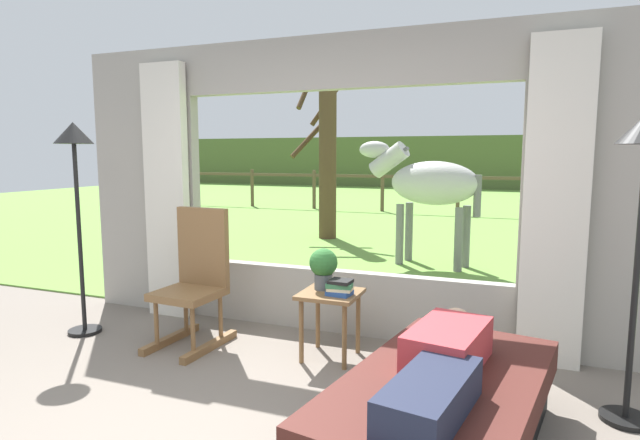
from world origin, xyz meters
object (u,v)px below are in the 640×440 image
(potted_plant, at_px, (323,266))
(horse, at_px, (428,184))
(pasture_tree, at_px, (327,157))
(floor_lamp_left, at_px, (75,164))
(side_table, at_px, (330,304))
(rocking_chair, at_px, (196,278))
(reclining_person, at_px, (443,361))
(book_stack, at_px, (340,288))
(recliner_sofa, at_px, (442,413))

(potted_plant, bearing_deg, horse, 86.44)
(potted_plant, xyz_separation_m, pasture_tree, (-1.91, 5.22, 0.82))
(floor_lamp_left, xyz_separation_m, pasture_tree, (0.22, 5.52, 0.04))
(side_table, distance_m, pasture_tree, 5.75)
(rocking_chair, relative_size, potted_plant, 3.50)
(reclining_person, relative_size, rocking_chair, 1.28)
(book_stack, bearing_deg, pasture_tree, 111.36)
(recliner_sofa, bearing_deg, potted_plant, 145.49)
(horse, bearing_deg, reclining_person, -157.47)
(recliner_sofa, relative_size, book_stack, 9.01)
(recliner_sofa, xyz_separation_m, reclining_person, (0.00, -0.05, 0.30))
(recliner_sofa, distance_m, book_stack, 1.33)
(reclining_person, xyz_separation_m, potted_plant, (-1.06, 1.09, 0.18))
(potted_plant, bearing_deg, side_table, -36.87)
(recliner_sofa, height_order, horse, horse)
(recliner_sofa, distance_m, floor_lamp_left, 3.51)
(floor_lamp_left, relative_size, pasture_tree, 0.56)
(recliner_sofa, bearing_deg, side_table, 144.93)
(side_table, height_order, floor_lamp_left, floor_lamp_left)
(reclining_person, xyz_separation_m, pasture_tree, (-2.97, 6.31, 1.00))
(pasture_tree, bearing_deg, reclining_person, -64.79)
(reclining_person, distance_m, potted_plant, 1.53)
(rocking_chair, bearing_deg, potted_plant, 11.35)
(side_table, xyz_separation_m, pasture_tree, (-1.99, 5.28, 1.09))
(rocking_chair, xyz_separation_m, book_stack, (1.24, 0.03, 0.03))
(reclining_person, distance_m, rocking_chair, 2.33)
(side_table, distance_m, horse, 3.64)
(reclining_person, distance_m, book_stack, 1.32)
(book_stack, distance_m, pasture_tree, 5.81)
(side_table, distance_m, book_stack, 0.19)
(recliner_sofa, relative_size, side_table, 3.52)
(floor_lamp_left, xyz_separation_m, horse, (2.35, 3.81, -0.32))
(recliner_sofa, distance_m, pasture_tree, 7.05)
(side_table, relative_size, book_stack, 2.56)
(reclining_person, height_order, rocking_chair, rocking_chair)
(potted_plant, relative_size, book_stack, 1.57)
(book_stack, relative_size, horse, 0.11)
(rocking_chair, height_order, potted_plant, rocking_chair)
(rocking_chair, bearing_deg, recliner_sofa, -19.38)
(side_table, bearing_deg, rocking_chair, -175.60)
(potted_plant, relative_size, pasture_tree, 0.10)
(recliner_sofa, relative_size, pasture_tree, 0.56)
(reclining_person, relative_size, potted_plant, 4.48)
(book_stack, height_order, floor_lamp_left, floor_lamp_left)
(rocking_chair, height_order, pasture_tree, pasture_tree)
(side_table, bearing_deg, horse, 87.78)
(side_table, height_order, book_stack, book_stack)
(pasture_tree, bearing_deg, rocking_chair, -81.07)
(potted_plant, distance_m, book_stack, 0.25)
(horse, bearing_deg, recliner_sofa, -157.36)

